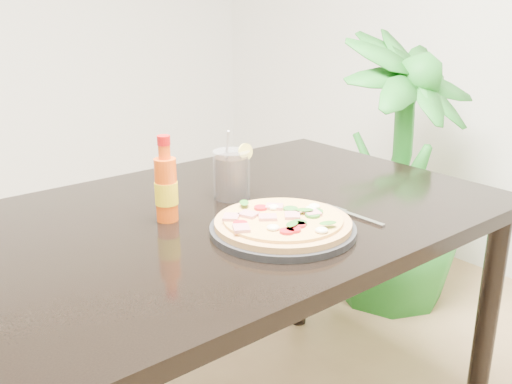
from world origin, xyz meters
TOP-DOWN VIEW (x-y plane):
  - dining_table at (0.31, 0.03)m, footprint 1.40×0.90m
  - plate at (0.33, -0.16)m, footprint 0.33×0.33m
  - pizza at (0.33, -0.16)m, footprint 0.31×0.31m
  - hot_sauce_bottle at (0.16, 0.07)m, footprint 0.07×0.07m
  - cola_cup at (0.38, 0.11)m, footprint 0.10×0.10m
  - fork at (0.53, -0.19)m, footprint 0.03×0.19m
  - houseplant at (1.43, 0.35)m, footprint 0.68×0.68m
  - plant_pot at (1.43, 0.35)m, footprint 0.28×0.28m

SIDE VIEW (x-z plane):
  - plant_pot at x=1.43m, z-range 0.00..0.22m
  - houseplant at x=1.43m, z-range 0.00..1.14m
  - dining_table at x=0.31m, z-range 0.29..1.04m
  - fork at x=0.53m, z-range 0.75..0.76m
  - plate at x=0.33m, z-range 0.75..0.77m
  - pizza at x=0.33m, z-range 0.76..0.79m
  - cola_cup at x=0.38m, z-range 0.72..0.90m
  - hot_sauce_bottle at x=0.16m, z-range 0.73..0.93m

